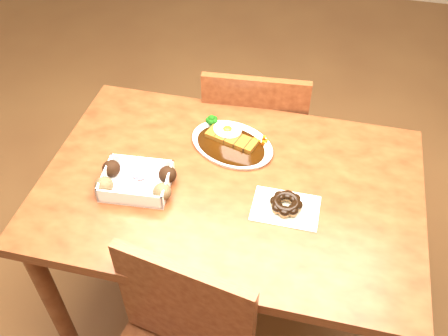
% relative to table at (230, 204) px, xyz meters
% --- Properties ---
extents(ground, '(6.00, 6.00, 0.00)m').
position_rel_table_xyz_m(ground, '(0.00, 0.00, -0.65)').
color(ground, brown).
rests_on(ground, ground).
extents(table, '(1.20, 0.80, 0.75)m').
position_rel_table_xyz_m(table, '(0.00, 0.00, 0.00)').
color(table, '#4F200F').
rests_on(table, ground).
extents(chair_far, '(0.45, 0.45, 0.87)m').
position_rel_table_xyz_m(chair_far, '(-0.01, 0.53, -0.17)').
color(chair_far, '#4F200F').
rests_on(chair_far, ground).
extents(katsu_curry_plate, '(0.35, 0.30, 0.06)m').
position_rel_table_xyz_m(katsu_curry_plate, '(-0.04, 0.18, 0.11)').
color(katsu_curry_plate, white).
rests_on(katsu_curry_plate, table).
extents(donut_box, '(0.25, 0.18, 0.06)m').
position_rel_table_xyz_m(donut_box, '(-0.28, -0.08, 0.13)').
color(donut_box, white).
rests_on(donut_box, table).
extents(pon_de_ring, '(0.20, 0.14, 0.04)m').
position_rel_table_xyz_m(pon_de_ring, '(0.19, -0.06, 0.12)').
color(pon_de_ring, silver).
rests_on(pon_de_ring, table).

